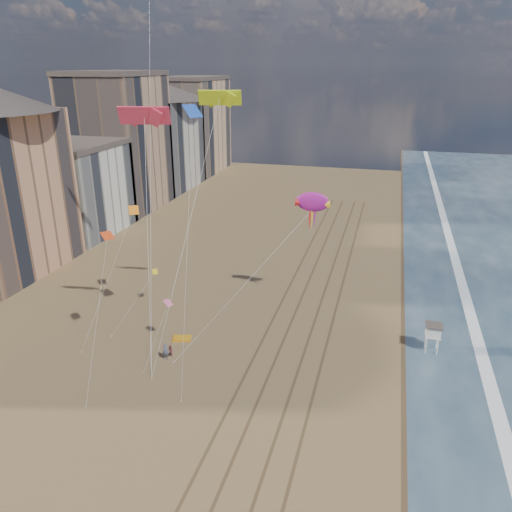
# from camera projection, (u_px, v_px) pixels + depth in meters

# --- Properties ---
(ground) EXTENTS (260.00, 260.00, 0.00)m
(ground) POSITION_uv_depth(u_px,v_px,m) (199.00, 500.00, 37.11)
(ground) COLOR brown
(ground) RESTS_ON ground
(wet_sand) EXTENTS (260.00, 260.00, 0.00)m
(wet_sand) POSITION_uv_depth(u_px,v_px,m) (435.00, 300.00, 68.47)
(wet_sand) COLOR #42301E
(wet_sand) RESTS_ON ground
(foam) EXTENTS (260.00, 260.00, 0.00)m
(foam) POSITION_uv_depth(u_px,v_px,m) (467.00, 303.00, 67.44)
(foam) COLOR white
(foam) RESTS_ON ground
(tracks) EXTENTS (7.68, 120.00, 0.01)m
(tracks) POSITION_uv_depth(u_px,v_px,m) (304.00, 318.00, 63.48)
(tracks) COLOR brown
(tracks) RESTS_ON ground
(buildings) EXTENTS (34.72, 131.35, 29.00)m
(buildings) POSITION_uv_depth(u_px,v_px,m) (105.00, 151.00, 102.44)
(buildings) COLOR #C6B284
(buildings) RESTS_ON ground
(lifeguard_stand) EXTENTS (1.84, 1.84, 3.33)m
(lifeguard_stand) POSITION_uv_depth(u_px,v_px,m) (433.00, 331.00, 55.41)
(lifeguard_stand) COLOR silver
(lifeguard_stand) RESTS_ON ground
(grounded_kite) EXTENTS (2.40, 1.86, 0.24)m
(grounded_kite) POSITION_uv_depth(u_px,v_px,m) (182.00, 338.00, 58.64)
(grounded_kite) COLOR orange
(grounded_kite) RESTS_ON ground
(show_kite) EXTENTS (8.12, 8.94, 24.69)m
(show_kite) POSITION_uv_depth(u_px,v_px,m) (313.00, 202.00, 61.19)
(show_kite) COLOR #A0188A
(show_kite) RESTS_ON ground
(kite_flyer_a) EXTENTS (0.84, 0.78, 1.92)m
(kite_flyer_a) POSITION_uv_depth(u_px,v_px,m) (166.00, 351.00, 54.43)
(kite_flyer_a) COLOR #515669
(kite_flyer_a) RESTS_ON ground
(kite_flyer_b) EXTENTS (0.89, 0.82, 1.48)m
(kite_flyer_b) POSITION_uv_depth(u_px,v_px,m) (170.00, 351.00, 54.92)
(kite_flyer_b) COLOR #934D4B
(kite_flyer_b) RESTS_ON ground
(parafoils) EXTENTS (13.64, 12.67, 14.24)m
(parafoils) POSITION_uv_depth(u_px,v_px,m) (168.00, 54.00, 50.54)
(parafoils) COLOR black
(parafoils) RESTS_ON ground
(small_kites) EXTENTS (14.25, 14.13, 22.11)m
(small_kites) POSITION_uv_depth(u_px,v_px,m) (152.00, 204.00, 52.55)
(small_kites) COLOR orange
(small_kites) RESTS_ON ground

